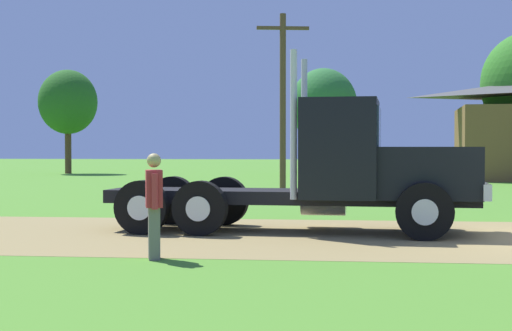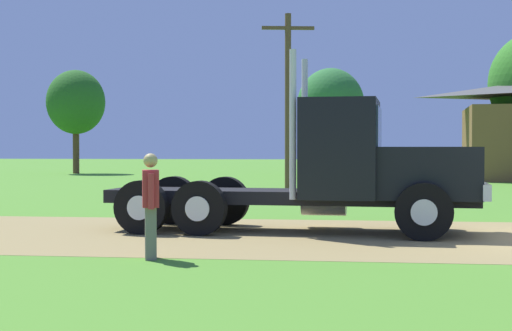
% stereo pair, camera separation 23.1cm
% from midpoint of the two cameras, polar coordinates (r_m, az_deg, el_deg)
% --- Properties ---
extents(truck_foreground_white, '(8.14, 3.02, 3.80)m').
position_cam_midpoint_polar(truck_foreground_white, '(16.51, 6.74, -0.47)').
color(truck_foreground_white, black).
rests_on(truck_foreground_white, ground_plane).
extents(visitor_standing_near, '(0.37, 0.60, 1.72)m').
position_cam_midpoint_polar(visitor_standing_near, '(12.63, -7.26, -2.68)').
color(visitor_standing_near, '#B22D33').
rests_on(visitor_standing_near, ground_plane).
extents(utility_pole_near, '(2.19, 0.54, 7.40)m').
position_cam_midpoint_polar(utility_pole_near, '(32.47, 2.58, 5.11)').
color(utility_pole_near, brown).
rests_on(utility_pole_near, ground_plane).
extents(tree_left, '(4.02, 4.02, 7.15)m').
position_cam_midpoint_polar(tree_left, '(54.88, -13.03, 4.55)').
color(tree_left, '#513823').
rests_on(tree_left, ground_plane).
extents(tree_mid, '(4.37, 4.37, 6.97)m').
position_cam_midpoint_polar(tree_mid, '(50.66, 5.66, 4.43)').
color(tree_mid, '#513823').
rests_on(tree_mid, ground_plane).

